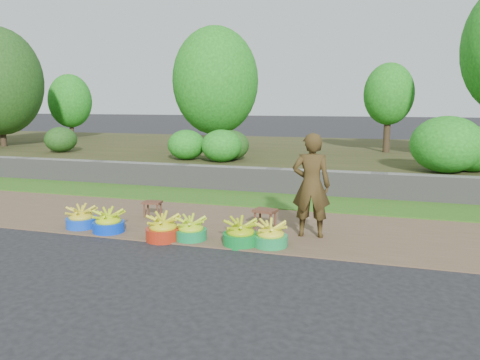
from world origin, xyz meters
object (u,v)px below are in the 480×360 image
(vendor_woman, at_px, (311,185))
(basin_c, at_px, (163,229))
(basin_a, at_px, (81,219))
(basin_d, at_px, (191,230))
(basin_b, at_px, (108,223))
(stool_left, at_px, (152,204))
(basin_e, at_px, (240,234))
(basin_f, at_px, (270,236))
(stool_right, at_px, (265,213))

(vendor_woman, bearing_deg, basin_c, 16.00)
(basin_a, distance_m, basin_d, 1.93)
(basin_a, height_order, basin_b, basin_b)
(stool_left, height_order, vendor_woman, vendor_woman)
(basin_d, distance_m, stool_left, 1.57)
(basin_c, distance_m, basin_d, 0.41)
(basin_b, relative_size, basin_d, 1.04)
(basin_d, relative_size, stool_left, 1.39)
(vendor_woman, bearing_deg, basin_e, 33.22)
(basin_e, relative_size, vendor_woman, 0.32)
(basin_b, height_order, basin_d, basin_b)
(basin_a, height_order, stool_left, basin_a)
(basin_d, relative_size, basin_e, 0.93)
(basin_d, distance_m, vendor_woman, 1.88)
(basin_d, distance_m, basin_f, 1.18)
(basin_c, relative_size, stool_left, 1.52)
(basin_c, relative_size, vendor_woman, 0.33)
(basin_b, xyz_separation_m, basin_e, (2.13, -0.01, 0.00))
(basin_e, xyz_separation_m, stool_left, (-1.93, 1.07, 0.07))
(stool_left, bearing_deg, stool_right, -4.34)
(basin_d, relative_size, vendor_woman, 0.30)
(basin_c, relative_size, basin_f, 1.06)
(basin_b, height_order, vendor_woman, vendor_woman)
(basin_d, distance_m, basin_e, 0.76)
(basin_c, bearing_deg, basin_f, 5.03)
(basin_a, relative_size, stool_left, 1.43)
(stool_left, distance_m, vendor_woman, 2.88)
(basin_a, height_order, vendor_woman, vendor_woman)
(basin_a, relative_size, basin_b, 0.99)
(basin_a, xyz_separation_m, basin_c, (1.53, -0.20, 0.01))
(vendor_woman, bearing_deg, basin_a, 4.35)
(basin_a, distance_m, basin_e, 2.69)
(basin_c, height_order, basin_e, basin_c)
(basin_a, bearing_deg, basin_f, -1.06)
(stool_left, bearing_deg, vendor_woman, -7.75)
(basin_a, distance_m, basin_f, 3.11)
(basin_b, distance_m, basin_f, 2.55)
(stool_right, height_order, vendor_woman, vendor_woman)
(basin_e, bearing_deg, stool_left, 151.01)
(basin_c, distance_m, basin_f, 1.58)
(stool_left, bearing_deg, basin_d, -41.98)
(basin_d, relative_size, basin_f, 0.97)
(basin_a, xyz_separation_m, basin_d, (1.93, -0.09, -0.00))
(basin_b, distance_m, stool_left, 1.08)
(basin_c, bearing_deg, basin_e, 4.31)
(basin_b, relative_size, stool_left, 1.45)
(basin_c, xyz_separation_m, basin_d, (0.39, 0.11, -0.01))
(basin_a, distance_m, stool_left, 1.23)
(basin_a, height_order, basin_c, basin_c)
(basin_d, bearing_deg, basin_f, 1.56)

